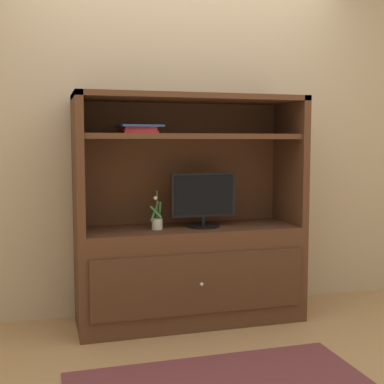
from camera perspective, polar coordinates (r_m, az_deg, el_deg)
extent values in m
plane|color=tan|center=(3.45, 1.66, -15.89)|extent=(8.00, 8.00, 0.00)
cube|color=tan|center=(3.94, -1.62, 7.55)|extent=(6.00, 0.10, 2.80)
cube|color=brown|center=(2.89, 2.96, -20.21)|extent=(1.57, 0.70, 0.01)
cube|color=#4C2D1C|center=(3.71, -0.22, -8.93)|extent=(1.56, 0.51, 0.67)
cube|color=#462A19|center=(3.47, 0.99, -9.97)|extent=(1.44, 0.02, 0.40)
sphere|color=silver|center=(3.45, 1.06, -10.03)|extent=(0.02, 0.02, 0.02)
cube|color=#4C2D1C|center=(3.47, -12.36, 3.08)|extent=(0.05, 0.51, 0.91)
cube|color=#4C2D1C|center=(3.87, 10.65, 3.35)|extent=(0.05, 0.51, 0.91)
cube|color=#4C2D1C|center=(3.84, -1.22, 3.42)|extent=(1.56, 0.02, 0.91)
cube|color=#4C2D1C|center=(3.61, -0.22, 10.21)|extent=(1.56, 0.51, 0.04)
cube|color=#4C2D1C|center=(3.60, -0.22, 6.08)|extent=(1.46, 0.46, 0.04)
cylinder|color=black|center=(3.65, 1.23, -3.74)|extent=(0.23, 0.23, 0.01)
cylinder|color=black|center=(3.64, 1.23, -3.17)|extent=(0.03, 0.03, 0.06)
cube|color=black|center=(3.62, 1.24, -0.30)|extent=(0.46, 0.02, 0.31)
cube|color=black|center=(3.61, 1.31, -0.32)|extent=(0.43, 0.00, 0.27)
cylinder|color=beige|center=(3.55, -3.83, -3.52)|extent=(0.07, 0.07, 0.07)
cylinder|color=#3D6B33|center=(3.53, -3.85, -1.39)|extent=(0.01, 0.01, 0.19)
cube|color=#2D7A38|center=(3.54, -3.55, -2.13)|extent=(0.02, 0.09, 0.14)
cube|color=#2D7A38|center=(3.54, -4.09, -2.11)|extent=(0.07, 0.07, 0.13)
cube|color=#2D7A38|center=(3.52, -3.97, -2.17)|extent=(0.07, 0.06, 0.08)
sphere|color=silver|center=(3.51, -4.02, -0.65)|extent=(0.03, 0.03, 0.03)
cube|color=red|center=(3.52, -5.71, 6.48)|extent=(0.25, 0.31, 0.01)
cube|color=red|center=(3.53, -5.95, 6.82)|extent=(0.21, 0.29, 0.03)
cube|color=#2D519E|center=(3.51, -5.77, 7.17)|extent=(0.28, 0.29, 0.01)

